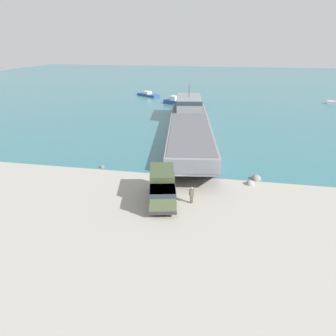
{
  "coord_description": "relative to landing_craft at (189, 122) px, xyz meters",
  "views": [
    {
      "loc": [
        5.95,
        -31.83,
        15.46
      ],
      "look_at": [
        -0.89,
        2.41,
        1.81
      ],
      "focal_mm": 35.0,
      "sensor_mm": 36.0,
      "label": 1
    }
  ],
  "objects": [
    {
      "name": "cargo_crate",
      "position": [
        2.47,
        -31.34,
        -1.31
      ],
      "size": [
        0.75,
        0.84,
        0.61
      ],
      "primitive_type": "cube",
      "rotation": [
        0.0,
        0.0,
        -0.22
      ],
      "color": "#6B664C",
      "rests_on": "ground_plane"
    },
    {
      "name": "military_truck",
      "position": [
        1.16,
        -28.88,
        -0.02
      ],
      "size": [
        4.11,
        7.42,
        3.07
      ],
      "rotation": [
        0.0,
        0.0,
        -1.34
      ],
      "color": "#475638",
      "rests_on": "ground_plane"
    },
    {
      "name": "shoreline_rock_c",
      "position": [
        10.18,
        -22.74,
        -1.61
      ],
      "size": [
        1.03,
        1.03,
        1.03
      ],
      "primitive_type": "sphere",
      "color": "gray",
      "rests_on": "ground_plane"
    },
    {
      "name": "soldier_on_ramp",
      "position": [
        4.16,
        -28.68,
        -0.58
      ],
      "size": [
        0.5,
        0.45,
        1.77
      ],
      "rotation": [
        0.0,
        0.0,
        2.17
      ],
      "color": "#4C4738",
      "rests_on": "ground_plane"
    },
    {
      "name": "water_surface",
      "position": [
        1.7,
        68.26,
        -1.61
      ],
      "size": [
        240.0,
        180.0,
        0.01
      ],
      "primitive_type": "cube",
      "color": "#336B75",
      "rests_on": "ground_plane"
    },
    {
      "name": "moored_boat_b",
      "position": [
        -17.39,
        36.98,
        -1.16
      ],
      "size": [
        7.67,
        6.32,
        1.37
      ],
      "rotation": [
        0.0,
        0.0,
        4.12
      ],
      "color": "navy",
      "rests_on": "ground_plane"
    },
    {
      "name": "moored_boat_c",
      "position": [
        -7.23,
        25.83,
        -0.94
      ],
      "size": [
        6.66,
        5.18,
        2.02
      ],
      "rotation": [
        0.0,
        0.0,
        4.23
      ],
      "color": "navy",
      "rests_on": "ground_plane"
    },
    {
      "name": "ground_plane",
      "position": [
        1.7,
        -26.5,
        -1.61
      ],
      "size": [
        240.0,
        240.0,
        0.0
      ],
      "primitive_type": "plane",
      "color": "#9E998E"
    },
    {
      "name": "shoreline_rock_b",
      "position": [
        10.93,
        -21.13,
        -1.61
      ],
      "size": [
        1.18,
        1.18,
        1.18
      ],
      "primitive_type": "sphere",
      "color": "gray",
      "rests_on": "ground_plane"
    },
    {
      "name": "shoreline_rock_a",
      "position": [
        -8.6,
        -20.99,
        -1.61
      ],
      "size": [
        0.65,
        0.65,
        0.65
      ],
      "primitive_type": "sphere",
      "color": "#66605B",
      "rests_on": "ground_plane"
    },
    {
      "name": "landing_craft",
      "position": [
        0.0,
        0.0,
        0.0
      ],
      "size": [
        12.88,
        42.94,
        6.94
      ],
      "rotation": [
        0.0,
        0.0,
        0.15
      ],
      "color": "gray",
      "rests_on": "ground_plane"
    }
  ]
}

